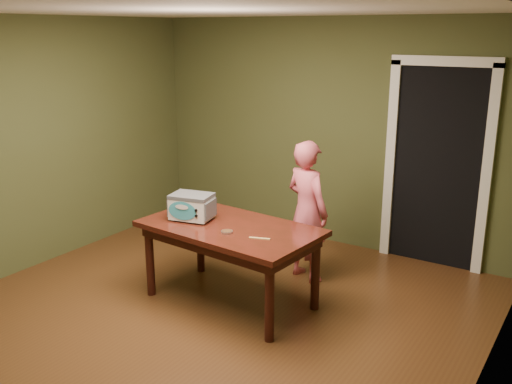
{
  "coord_description": "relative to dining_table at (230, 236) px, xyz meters",
  "views": [
    {
      "loc": [
        2.84,
        -3.42,
        2.45
      ],
      "look_at": [
        0.0,
        1.0,
        0.95
      ],
      "focal_mm": 40.0,
      "sensor_mm": 36.0,
      "label": 1
    }
  ],
  "objects": [
    {
      "name": "floor",
      "position": [
        -0.02,
        -0.53,
        -0.65
      ],
      "size": [
        5.0,
        5.0,
        0.0
      ],
      "primitive_type": "plane",
      "color": "#4F2E16",
      "rests_on": "ground"
    },
    {
      "name": "dining_table",
      "position": [
        0.0,
        0.0,
        0.0
      ],
      "size": [
        1.67,
        1.03,
        0.75
      ],
      "rotation": [
        0.0,
        0.0,
        -0.08
      ],
      "color": "#35140C",
      "rests_on": "floor"
    },
    {
      "name": "toy_oven",
      "position": [
        -0.4,
        -0.05,
        0.23
      ],
      "size": [
        0.44,
        0.34,
        0.24
      ],
      "rotation": [
        0.0,
        0.0,
        0.22
      ],
      "color": "#4C4F54",
      "rests_on": "dining_table"
    },
    {
      "name": "spatula",
      "position": [
        0.41,
        -0.14,
        0.1
      ],
      "size": [
        0.18,
        0.08,
        0.01
      ],
      "primitive_type": "cube",
      "rotation": [
        0.0,
        0.0,
        0.33
      ],
      "color": "tan",
      "rests_on": "dining_table"
    },
    {
      "name": "child",
      "position": [
        0.33,
        0.86,
        0.06
      ],
      "size": [
        0.6,
        0.49,
        1.43
      ],
      "primitive_type": "imported",
      "rotation": [
        0.0,
        0.0,
        2.81
      ],
      "color": "#D75868",
      "rests_on": "floor"
    },
    {
      "name": "doorway",
      "position": [
        1.28,
        2.25,
        0.41
      ],
      "size": [
        1.1,
        0.66,
        2.25
      ],
      "color": "black",
      "rests_on": "ground"
    },
    {
      "name": "baking_pan",
      "position": [
        0.09,
        -0.18,
        0.11
      ],
      "size": [
        0.1,
        0.1,
        0.02
      ],
      "color": "silver",
      "rests_on": "dining_table"
    },
    {
      "name": "room_shell",
      "position": [
        -0.02,
        -0.53,
        1.06
      ],
      "size": [
        4.52,
        5.02,
        2.61
      ],
      "color": "#444C28",
      "rests_on": "ground"
    }
  ]
}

